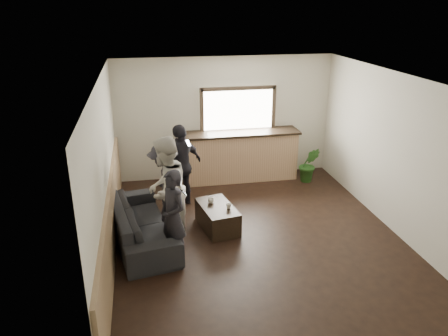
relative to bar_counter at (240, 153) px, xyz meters
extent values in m
cube|color=black|center=(-0.30, -2.70, -0.64)|extent=(5.00, 6.00, 0.01)
cube|color=silver|center=(-0.30, -2.70, 2.16)|extent=(5.00, 6.00, 0.01)
cube|color=beige|center=(-0.30, 0.30, 0.76)|extent=(5.00, 0.01, 2.80)
cube|color=beige|center=(-0.30, -5.70, 0.76)|extent=(5.00, 0.01, 2.80)
cube|color=beige|center=(-2.80, -2.70, 0.76)|extent=(0.01, 6.00, 2.80)
cube|color=beige|center=(2.20, -2.70, 0.76)|extent=(0.01, 6.00, 2.80)
cube|color=#9B7A57|center=(-2.77, -2.70, -0.09)|extent=(0.06, 5.90, 1.10)
cube|color=tan|center=(0.00, -0.02, -0.09)|extent=(2.60, 0.60, 1.10)
cube|color=black|center=(0.00, -0.02, 0.48)|extent=(2.70, 0.68, 0.05)
cube|color=white|center=(0.00, 0.26, 0.96)|extent=(1.60, 0.06, 0.90)
cube|color=#3F3326|center=(0.00, 0.23, 1.45)|extent=(1.72, 0.08, 0.08)
cube|color=#3F3326|center=(-0.84, 0.23, 0.96)|extent=(0.08, 0.08, 1.06)
cube|color=#3F3326|center=(0.84, 0.23, 0.96)|extent=(0.08, 0.08, 1.06)
imported|color=black|center=(-2.30, -2.46, -0.31)|extent=(1.29, 2.42, 0.67)
cube|color=black|center=(-0.93, -2.27, -0.42)|extent=(0.72, 1.08, 0.44)
imported|color=silver|center=(-1.02, -2.11, -0.15)|extent=(0.13, 0.13, 0.09)
imported|color=silver|center=(-0.74, -2.39, -0.15)|extent=(0.12, 0.12, 0.09)
imported|color=#2D6623|center=(1.53, -0.47, -0.23)|extent=(0.52, 0.46, 0.83)
imported|color=black|center=(-1.79, -3.16, 0.13)|extent=(0.59, 0.67, 1.53)
cube|color=black|center=(-1.60, -3.05, 0.48)|extent=(0.11, 0.11, 0.12)
cube|color=white|center=(-1.60, -3.06, 0.48)|extent=(0.10, 0.09, 0.11)
imported|color=beige|center=(-1.85, -2.47, 0.29)|extent=(0.98, 1.10, 1.86)
cube|color=black|center=(-1.65, -2.55, 0.45)|extent=(0.11, 0.10, 0.12)
cube|color=white|center=(-1.65, -2.56, 0.45)|extent=(0.09, 0.09, 0.11)
imported|color=black|center=(-1.85, -1.76, 0.12)|extent=(0.57, 0.99, 1.52)
cube|color=black|center=(-1.63, -1.76, 0.48)|extent=(0.09, 0.07, 0.12)
cube|color=white|center=(-1.63, -1.76, 0.48)|extent=(0.08, 0.06, 0.11)
imported|color=black|center=(-1.46, -1.14, 0.21)|extent=(1.05, 0.92, 1.70)
cube|color=black|center=(-1.33, -1.32, 0.73)|extent=(0.11, 0.12, 0.12)
cube|color=white|center=(-1.33, -1.33, 0.73)|extent=(0.10, 0.10, 0.11)
camera|label=1|loc=(-2.15, -9.31, 3.31)|focal=35.00mm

